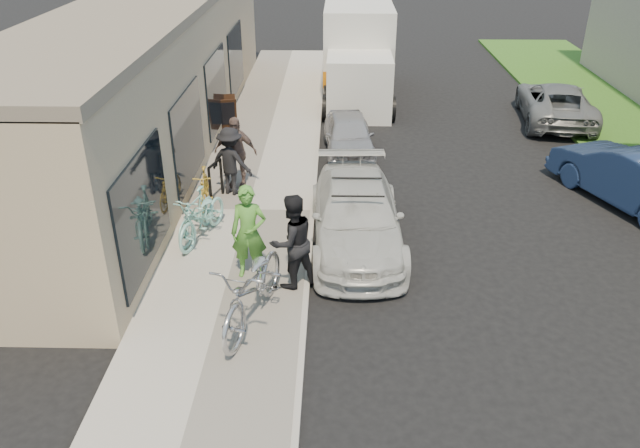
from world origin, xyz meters
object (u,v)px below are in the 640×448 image
object	(u,v)px
man_standing	(292,241)
sedan_white	(356,216)
cruiser_bike_a	(196,214)
bystander_a	(231,161)
moving_truck	(358,56)
far_car_blue	(634,176)
woman_rider	(249,233)
sedan_silver	(349,135)
far_car_gray	(555,103)
cruiser_bike_c	(204,188)
bystander_b	(236,152)
sandwich_board	(226,113)
tandem_bike	(254,288)
cruiser_bike_b	(202,217)
bike_rack	(216,177)

from	to	relation	value
man_standing	sedan_white	bearing A→B (deg)	-159.46
cruiser_bike_a	bystander_a	xyz separation A→B (m)	(0.43, 2.25, 0.32)
moving_truck	cruiser_bike_a	world-z (taller)	moving_truck
far_car_blue	woman_rider	bearing A→B (deg)	0.26
sedan_silver	far_car_gray	distance (m)	7.63
cruiser_bike_c	bystander_b	distance (m)	1.38
sedan_white	far_car_gray	xyz separation A→B (m)	(6.87, 8.49, -0.03)
moving_truck	man_standing	distance (m)	13.50
sandwich_board	woman_rider	world-z (taller)	woman_rider
far_car_gray	woman_rider	bearing A→B (deg)	56.04
sedan_silver	tandem_bike	bearing A→B (deg)	-105.52
tandem_bike	cruiser_bike_a	bearing A→B (deg)	132.28
sedan_white	cruiser_bike_c	xyz separation A→B (m)	(-3.59, 1.55, -0.09)
sedan_silver	cruiser_bike_a	distance (m)	6.33
sedan_silver	moving_truck	world-z (taller)	moving_truck
cruiser_bike_a	bystander_b	bearing A→B (deg)	93.46
far_car_blue	cruiser_bike_b	xyz separation A→B (m)	(-10.12, -2.25, -0.07)
sedan_white	woman_rider	world-z (taller)	woman_rider
bystander_b	man_standing	bearing A→B (deg)	-66.35
moving_truck	woman_rider	distance (m)	13.32
bystander_b	far_car_gray	bearing A→B (deg)	33.54
woman_rider	bystander_b	world-z (taller)	woman_rider
tandem_bike	woman_rider	world-z (taller)	woman_rider
sandwich_board	bystander_b	world-z (taller)	bystander_b
far_car_blue	bystander_b	distance (m)	9.80
sandwich_board	bystander_b	distance (m)	4.41
cruiser_bike_a	sedan_silver	bearing A→B (deg)	71.35
sedan_white	cruiser_bike_a	distance (m)	3.46
bike_rack	tandem_bike	bearing A→B (deg)	-72.88
sedan_silver	cruiser_bike_c	size ratio (longest dim) A/B	2.32
moving_truck	bike_rack	bearing A→B (deg)	-110.49
man_standing	cruiser_bike_a	size ratio (longest dim) A/B	1.06
sedan_white	far_car_blue	xyz separation A→B (m)	(6.80, 2.16, 0.06)
bike_rack	bystander_b	bearing A→B (deg)	63.85
sedan_silver	cruiser_bike_a	world-z (taller)	cruiser_bike_a
cruiser_bike_c	bystander_a	world-z (taller)	bystander_a
tandem_bike	far_car_gray	bearing A→B (deg)	67.13
moving_truck	sedan_white	bearing A→B (deg)	-91.16
moving_truck	bystander_b	world-z (taller)	moving_truck
moving_truck	cruiser_bike_b	world-z (taller)	moving_truck
woman_rider	tandem_bike	bearing A→B (deg)	-78.29
bystander_b	woman_rider	bearing A→B (deg)	-75.40
far_car_gray	woman_rider	size ratio (longest dim) A/B	2.46
bike_rack	sedan_white	distance (m)	3.86
cruiser_bike_b	bystander_b	bearing A→B (deg)	99.62
bike_rack	far_car_blue	distance (m)	10.17
tandem_bike	bystander_b	xyz separation A→B (m)	(-1.12, 5.73, 0.23)
cruiser_bike_a	tandem_bike	bearing A→B (deg)	-48.24
moving_truck	bystander_a	size ratio (longest dim) A/B	3.88
cruiser_bike_c	bystander_a	xyz separation A→B (m)	(0.56, 0.69, 0.41)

